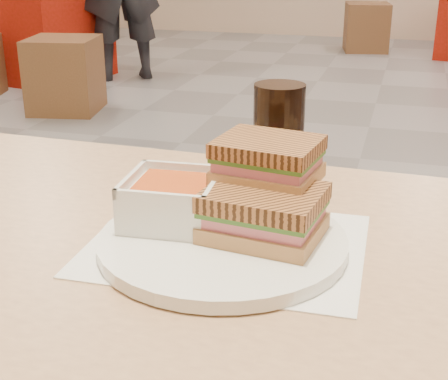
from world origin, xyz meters
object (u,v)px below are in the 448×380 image
(bg_chair_0r, at_px, (65,75))
(bg_chair_2l, at_px, (366,27))
(cola_glass, at_px, (278,138))
(bg_table_0, at_px, (41,32))
(soup_bowl, at_px, (173,202))
(panini_lower, at_px, (264,213))
(plate, at_px, (223,242))
(main_table, at_px, (120,319))

(bg_chair_0r, xyz_separation_m, bg_chair_2l, (1.72, 3.00, -0.01))
(cola_glass, bearing_deg, bg_table_0, 125.40)
(soup_bowl, height_order, panini_lower, same)
(plate, bearing_deg, bg_table_0, 123.74)
(main_table, height_order, plate, plate)
(plate, bearing_deg, bg_chair_2l, 92.54)
(cola_glass, bearing_deg, panini_lower, -82.95)
(cola_glass, height_order, bg_chair_2l, cola_glass)
(plate, bearing_deg, panini_lower, 17.65)
(main_table, bearing_deg, bg_chair_0r, 120.66)
(cola_glass, bearing_deg, bg_chair_2l, 92.83)
(main_table, relative_size, bg_chair_2l, 2.48)
(bg_chair_2l, bearing_deg, cola_glass, -87.17)
(soup_bowl, bearing_deg, panini_lower, -4.58)
(plate, xyz_separation_m, cola_glass, (0.02, 0.21, 0.07))
(plate, distance_m, panini_lower, 0.06)
(cola_glass, relative_size, bg_chair_0r, 0.31)
(panini_lower, bearing_deg, plate, -162.35)
(panini_lower, relative_size, bg_chair_2l, 0.29)
(soup_bowl, distance_m, bg_chair_0r, 3.68)
(bg_table_0, height_order, bg_chair_2l, bg_table_0)
(soup_bowl, relative_size, panini_lower, 0.82)
(panini_lower, xyz_separation_m, bg_chair_0r, (-2.03, 3.10, -0.56))
(bg_chair_2l, bearing_deg, main_table, -88.73)
(panini_lower, bearing_deg, cola_glass, 97.05)
(main_table, xyz_separation_m, soup_bowl, (0.06, 0.04, 0.16))
(bg_table_0, relative_size, bg_chair_2l, 2.04)
(soup_bowl, bearing_deg, cola_glass, 63.93)
(panini_lower, distance_m, bg_chair_0r, 3.75)
(bg_chair_2l, bearing_deg, soup_bowl, -88.12)
(soup_bowl, relative_size, cola_glass, 0.76)
(panini_lower, height_order, bg_chair_0r, panini_lower)
(main_table, relative_size, cola_glass, 7.83)
(plate, bearing_deg, main_table, -175.16)
(plate, xyz_separation_m, bg_chair_0r, (-1.99, 3.11, -0.52))
(cola_glass, relative_size, bg_table_0, 0.16)
(main_table, height_order, bg_table_0, main_table)
(bg_chair_2l, bearing_deg, bg_table_0, -139.53)
(bg_chair_0r, distance_m, bg_chair_2l, 3.45)
(plate, bearing_deg, cola_glass, 84.23)
(soup_bowl, bearing_deg, plate, -18.71)
(plate, xyz_separation_m, bg_table_0, (-2.70, 4.04, -0.39))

